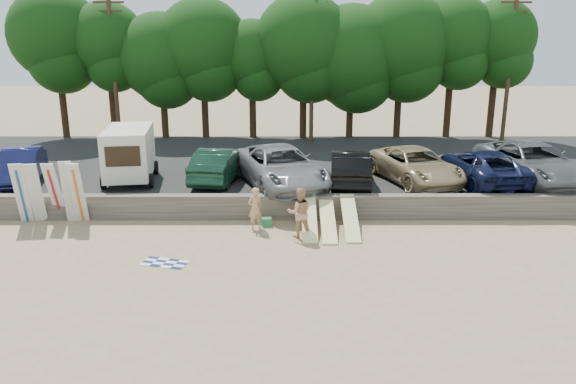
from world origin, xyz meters
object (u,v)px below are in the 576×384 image
Objects in this scene: car_1 at (218,165)px; cooler at (267,222)px; car_5 at (483,167)px; beachgoer_a at (255,208)px; car_2 at (281,167)px; beachgoer_b at (300,213)px; car_3 at (350,168)px; car_6 at (532,163)px; car_0 at (21,166)px; car_4 at (416,166)px; box_trailer at (129,152)px.

cooler is (2.35, -4.23, -1.32)m from car_1.
car_5 reaches higher than beachgoer_a.
car_2 is 3.35× the size of beachgoer_b.
car_6 is (8.36, 0.46, 0.10)m from car_3.
cooler is (-0.53, -3.31, -1.42)m from car_2.
car_3 is 6.06m from car_5.
beachgoer_b reaches higher than cooler.
car_3 is at bearing -14.85° from car_2.
cooler is (-9.68, -3.83, -1.32)m from car_5.
car_6 is at bearing -179.46° from car_5.
car_1 is 14.34m from car_6.
car_3 is 12.67× the size of cooler.
cooler is (-3.62, -3.56, -1.33)m from car_3.
car_5 reaches higher than beachgoer_b.
beachgoer_a is at bearing -147.11° from cooler.
car_6 is 3.41× the size of beachgoer_b.
car_3 is at bearing -167.36° from beachgoer_a.
cooler is at bearing 48.90° from car_3.
car_0 is 18.05m from car_4.
car_1 reaches higher than cooler.
car_2 is 11.47m from car_6.
car_1 is 0.75× the size of car_2.
cooler is at bearing -172.56° from beachgoer_a.
beachgoer_b is at bearing -163.38° from car_6.
car_1 is 0.85× the size of car_4.
car_4 is at bearing 170.32° from car_6.
car_5 is 0.87× the size of car_6.
car_0 reaches higher than beachgoer_a.
car_5 is (12.03, -0.40, -0.00)m from car_1.
cooler is at bearing -165.85° from car_4.
car_0 is at bearing -53.62° from beachgoer_a.
car_3 is (5.98, -0.67, 0.01)m from car_1.
car_4 is 14.66× the size of cooler.
car_0 is 0.82× the size of car_5.
car_3 is at bearing -120.38° from beachgoer_b.
car_6 reaches higher than beachgoer_b.
car_4 is at bearing -8.49° from box_trailer.
box_trailer is 13.09m from car_4.
car_3 is (3.09, 0.25, -0.09)m from car_2.
car_5 is at bearing -15.01° from car_0.
car_2 is 3.84m from beachgoer_a.
car_6 is at bearing -158.14° from beachgoer_b.
car_6 is (5.30, -0.02, 0.12)m from car_4.
car_5 is 3.37× the size of beachgoer_a.
car_1 is at bearing -6.01° from car_5.
car_4 is (3.06, 0.48, -0.02)m from car_3.
car_4 is 7.56m from beachgoer_b.
car_3 is 8.37m from car_6.
cooler is at bearing -47.79° from beachgoer_b.
car_6 reaches higher than car_4.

